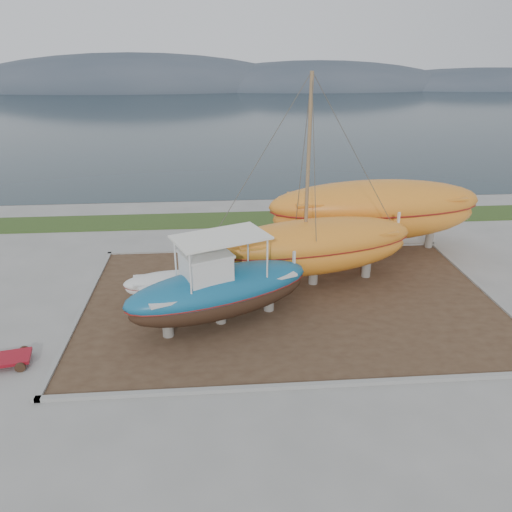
{
  "coord_description": "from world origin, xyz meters",
  "views": [
    {
      "loc": [
        -3.12,
        -15.61,
        10.59
      ],
      "look_at": [
        -1.55,
        4.0,
        2.26
      ],
      "focal_mm": 35.0,
      "sensor_mm": 36.0,
      "label": 1
    }
  ],
  "objects_px": {
    "red_trailer": "(7,361)",
    "orange_bare_hull": "(374,217)",
    "blue_caique": "(220,281)",
    "orange_sailboat": "(318,186)",
    "white_dinghy": "(172,287)"
  },
  "relations": [
    {
      "from": "red_trailer",
      "to": "orange_bare_hull",
      "type": "bearing_deg",
      "value": 19.16
    },
    {
      "from": "blue_caique",
      "to": "red_trailer",
      "type": "bearing_deg",
      "value": 174.02
    },
    {
      "from": "orange_sailboat",
      "to": "red_trailer",
      "type": "xyz_separation_m",
      "value": [
        -12.13,
        -5.63,
        -4.68
      ]
    },
    {
      "from": "blue_caique",
      "to": "orange_sailboat",
      "type": "bearing_deg",
      "value": 13.69
    },
    {
      "from": "orange_sailboat",
      "to": "white_dinghy",
      "type": "bearing_deg",
      "value": 177.79
    },
    {
      "from": "orange_sailboat",
      "to": "red_trailer",
      "type": "bearing_deg",
      "value": -166.77
    },
    {
      "from": "orange_sailboat",
      "to": "orange_bare_hull",
      "type": "xyz_separation_m",
      "value": [
        4.02,
        3.89,
        -2.88
      ]
    },
    {
      "from": "white_dinghy",
      "to": "orange_sailboat",
      "type": "relative_size",
      "value": 0.43
    },
    {
      "from": "orange_sailboat",
      "to": "red_trailer",
      "type": "relative_size",
      "value": 4.09
    },
    {
      "from": "white_dinghy",
      "to": "red_trailer",
      "type": "height_order",
      "value": "white_dinghy"
    },
    {
      "from": "blue_caique",
      "to": "red_trailer",
      "type": "xyz_separation_m",
      "value": [
        -7.67,
        -2.33,
        -1.77
      ]
    },
    {
      "from": "white_dinghy",
      "to": "orange_bare_hull",
      "type": "distance_m",
      "value": 11.81
    },
    {
      "from": "orange_bare_hull",
      "to": "blue_caique",
      "type": "bearing_deg",
      "value": -143.3
    },
    {
      "from": "orange_bare_hull",
      "to": "orange_sailboat",
      "type": "bearing_deg",
      "value": -139.55
    },
    {
      "from": "blue_caique",
      "to": "white_dinghy",
      "type": "bearing_deg",
      "value": 111.47
    }
  ]
}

